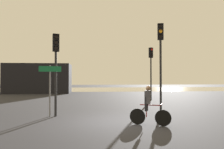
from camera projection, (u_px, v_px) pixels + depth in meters
name	position (u px, v px, depth m)	size (l,w,h in m)	color
ground_plane	(111.00, 122.00, 9.66)	(120.00, 120.00, 0.00)	#28282D
water_strip	(96.00, 89.00, 39.92)	(80.00, 16.00, 0.01)	#9E937F
distant_building	(39.00, 79.00, 29.27)	(8.35, 4.00, 3.89)	black
traffic_light_near_right	(161.00, 51.00, 12.07)	(0.37, 0.39, 4.97)	black
traffic_light_near_left	(56.00, 59.00, 11.15)	(0.37, 0.39, 4.21)	black
traffic_light_far_right	(151.00, 64.00, 19.45)	(0.40, 0.42, 4.69)	black
direction_sign_post	(50.00, 83.00, 11.03)	(1.08, 0.27, 2.60)	slate
cyclist	(148.00, 105.00, 8.99)	(1.57, 0.79, 1.62)	black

